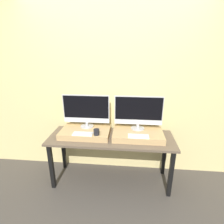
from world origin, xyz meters
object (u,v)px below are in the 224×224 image
at_px(mug, 96,132).
at_px(monitor_left, 86,110).
at_px(keyboard_right, 138,136).
at_px(monitor_right, 138,112).
at_px(keyboard_left, 83,134).

bearing_deg(mug, monitor_left, 126.65).
relative_size(monitor_left, keyboard_right, 2.48).
bearing_deg(monitor_right, keyboard_left, -161.19).
relative_size(keyboard_left, mug, 3.31).
bearing_deg(monitor_right, mug, -155.48).
bearing_deg(keyboard_left, monitor_right, 18.81).
xyz_separation_m(monitor_left, keyboard_left, (-0.00, -0.25, -0.24)).
bearing_deg(monitor_left, keyboard_left, -90.00).
height_order(keyboard_left, mug, mug).
xyz_separation_m(mug, monitor_right, (0.54, 0.25, 0.21)).
relative_size(keyboard_left, keyboard_right, 1.00).
relative_size(monitor_left, mug, 8.22).
height_order(monitor_left, keyboard_left, monitor_left).
xyz_separation_m(keyboard_left, keyboard_right, (0.72, 0.00, 0.00)).
bearing_deg(monitor_right, keyboard_right, -90.00).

